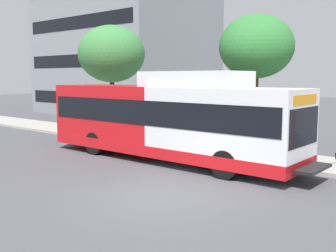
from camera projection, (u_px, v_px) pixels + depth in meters
The scene contains 5 objects.
ground_plane at pixel (15, 160), 16.67m from camera, with size 120.00×120.00×0.00m, color #4C4C51.
sidewalk_curb at pixel (162, 143), 20.70m from camera, with size 3.00×56.00×0.14m, color #A8A399.
transit_bus at pixel (167, 119), 16.51m from camera, with size 2.58×12.25×3.65m.
street_tree_near_stop at pixel (256, 47), 17.84m from camera, with size 3.31×3.31×6.04m.
street_tree_mid_block at pixel (112, 54), 23.52m from camera, with size 3.90×3.90×6.29m.
Camera 1 is at (-8.45, -7.39, 3.44)m, focal length 43.07 mm.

